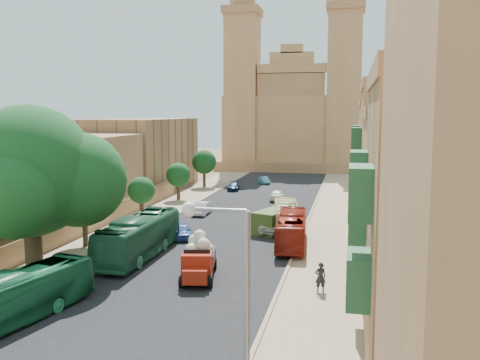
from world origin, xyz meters
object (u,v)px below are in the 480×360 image
at_px(car_white_b, 277,195).
at_px(car_blue_a, 182,231).
at_px(street_tree_d, 204,162).
at_px(street_tree_b, 141,191).
at_px(bus_cream_east, 286,215).
at_px(ficus_tree, 31,176).
at_px(street_tree_a, 84,205).
at_px(car_cream, 277,225).
at_px(streetlamp, 232,301).
at_px(olive_pickup, 275,221).
at_px(car_blue_b, 264,180).
at_px(car_dkblue, 233,186).
at_px(street_tree_c, 178,175).
at_px(bus_green_south, 15,297).
at_px(car_white_a, 202,208).
at_px(red_truck, 199,258).
at_px(church, 295,119).
at_px(pedestrian_c, 301,243).
at_px(bus_green_north, 139,237).
at_px(bus_red_east, 292,230).
at_px(pedestrian_a, 320,277).

bearing_deg(car_white_b, car_blue_a, 76.99).
bearing_deg(street_tree_d, car_blue_a, -77.78).
xyz_separation_m(street_tree_b, bus_cream_east, (15.31, -1.96, -1.63)).
bearing_deg(ficus_tree, street_tree_a, 94.31).
bearing_deg(car_cream, streetlamp, 101.87).
bearing_deg(street_tree_d, olive_pickup, -62.36).
relative_size(street_tree_a, car_blue_b, 1.58).
xyz_separation_m(street_tree_a, car_dkblue, (5.00, 33.34, -2.91)).
distance_m(street_tree_b, car_dkblue, 22.04).
bearing_deg(street_tree_c, bus_green_south, -83.83).
xyz_separation_m(olive_pickup, bus_cream_east, (0.85, 1.65, 0.25)).
bearing_deg(bus_cream_east, car_blue_b, -85.54).
bearing_deg(street_tree_a, car_dkblue, 81.47).
distance_m(ficus_tree, car_white_b, 36.42).
bearing_deg(car_white_a, bus_cream_east, -28.96).
bearing_deg(street_tree_c, red_truck, -69.26).
relative_size(street_tree_a, bus_green_south, 0.53).
height_order(church, street_tree_a, church).
bearing_deg(car_cream, car_white_a, -31.44).
xyz_separation_m(church, olive_pickup, (4.46, -58.23, -8.50)).
distance_m(church, bus_green_south, 82.72).
distance_m(ficus_tree, pedestrian_c, 20.01).
bearing_deg(ficus_tree, car_dkblue, 83.93).
height_order(bus_green_north, pedestrian_c, bus_green_north).
bearing_deg(car_white_b, church, -85.90).
relative_size(street_tree_a, olive_pickup, 0.95).
xyz_separation_m(ficus_tree, car_dkblue, (4.40, 41.33, -6.21)).
bearing_deg(church, bus_green_south, -93.99).
relative_size(car_white_a, car_white_b, 1.00).
bearing_deg(car_cream, bus_red_east, 118.79).
relative_size(car_cream, pedestrian_a, 2.75).
distance_m(street_tree_c, car_blue_b, 19.13).
distance_m(bus_green_north, bus_cream_east, 15.64).
distance_m(street_tree_d, bus_green_south, 51.73).
relative_size(bus_green_south, car_cream, 1.91).
xyz_separation_m(ficus_tree, car_white_b, (11.65, 33.97, -6.09)).
bearing_deg(red_truck, bus_green_north, 145.35).
bearing_deg(car_dkblue, pedestrian_c, -76.41).
xyz_separation_m(street_tree_c, red_truck, (11.47, -30.29, -1.76)).
height_order(car_blue_a, car_white_a, car_blue_a).
distance_m(bus_red_east, car_dkblue, 31.79).
distance_m(street_tree_c, car_dkblue, 10.90).
height_order(car_blue_a, car_dkblue, car_blue_a).
distance_m(street_tree_a, streetlamp, 29.89).
relative_size(streetlamp, red_truck, 1.48).
distance_m(olive_pickup, car_white_a, 11.22).
xyz_separation_m(red_truck, pedestrian_a, (8.04, -1.10, -0.43)).
xyz_separation_m(car_blue_a, car_white_a, (-1.31, 10.90, -0.00)).
distance_m(church, pedestrian_a, 75.10).
xyz_separation_m(street_tree_a, red_truck, (11.47, -6.29, -2.11)).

